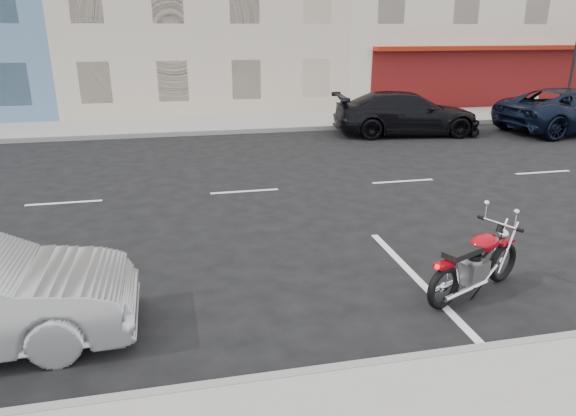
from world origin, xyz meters
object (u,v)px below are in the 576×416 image
Objects in this scene: fire_hydrant at (535,103)px; suv_far at (573,110)px; motorcycle at (504,253)px; car_far at (407,113)px; traffic_light at (576,55)px.

fire_hydrant is 3.85m from suv_far.
car_far reaches higher than motorcycle.
motorcycle is (-10.78, -13.81, -0.07)m from fire_hydrant.
car_far is (-7.40, -2.88, 0.22)m from fire_hydrant.
traffic_light is at bearing -6.36° from fire_hydrant.
traffic_light reaches higher than motorcycle.
fire_hydrant is 7.94m from car_far.
suv_far is 1.09× the size of car_far.
car_far is at bearing 75.10° from suv_far.
fire_hydrant is 0.14× the size of car_far.
suv_far is 6.25m from car_far.
suv_far reaches higher than fire_hydrant.
traffic_light is 5.28× the size of fire_hydrant.
fire_hydrant is at bearing -25.94° from suv_far.
traffic_light is 18.47m from motorcycle.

